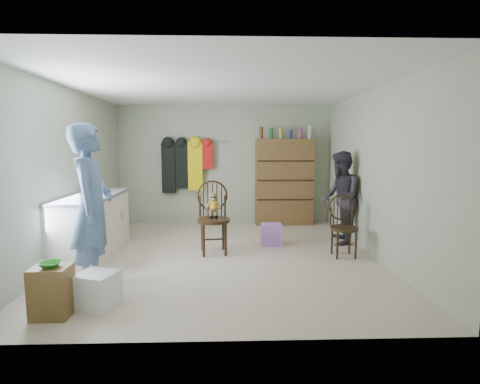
{
  "coord_description": "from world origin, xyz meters",
  "views": [
    {
      "loc": [
        0.06,
        -5.51,
        1.66
      ],
      "look_at": [
        0.25,
        0.2,
        0.95
      ],
      "focal_mm": 28.0,
      "sensor_mm": 36.0,
      "label": 1
    }
  ],
  "objects_px": {
    "chair_front": "(213,213)",
    "chair_far": "(343,223)",
    "counter": "(93,226)",
    "dresser": "(284,181)"
  },
  "relations": [
    {
      "from": "counter",
      "to": "dresser",
      "type": "height_order",
      "value": "dresser"
    },
    {
      "from": "dresser",
      "to": "chair_far",
      "type": "bearing_deg",
      "value": -76.76
    },
    {
      "from": "counter",
      "to": "dresser",
      "type": "bearing_deg",
      "value": 35.69
    },
    {
      "from": "chair_front",
      "to": "counter",
      "type": "bearing_deg",
      "value": 179.22
    },
    {
      "from": "chair_front",
      "to": "dresser",
      "type": "height_order",
      "value": "dresser"
    },
    {
      "from": "chair_front",
      "to": "chair_far",
      "type": "bearing_deg",
      "value": -14.04
    },
    {
      "from": "chair_far",
      "to": "counter",
      "type": "bearing_deg",
      "value": 178.92
    },
    {
      "from": "counter",
      "to": "chair_front",
      "type": "xyz_separation_m",
      "value": [
        1.78,
        0.2,
        0.16
      ]
    },
    {
      "from": "counter",
      "to": "chair_far",
      "type": "height_order",
      "value": "counter"
    },
    {
      "from": "chair_far",
      "to": "dresser",
      "type": "height_order",
      "value": "dresser"
    }
  ]
}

